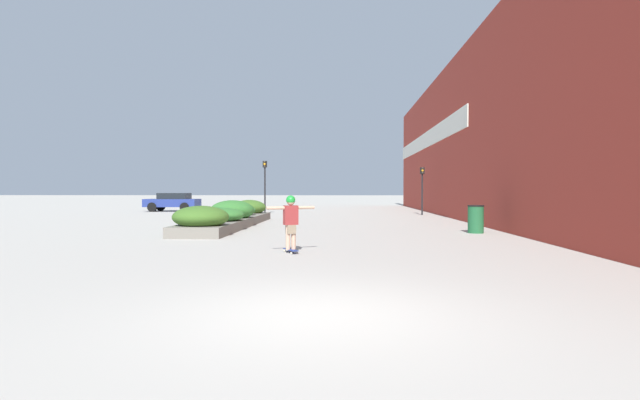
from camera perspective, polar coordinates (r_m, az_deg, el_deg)
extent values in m
plane|color=#ADA89E|center=(6.96, -0.07, -12.89)|extent=(300.00, 300.00, 0.00)
cube|color=maroon|center=(29.53, 15.96, 7.02)|extent=(0.60, 49.94, 9.46)
cube|color=silver|center=(40.46, 11.82, 6.60)|extent=(0.06, 27.59, 1.20)
cube|color=slate|center=(23.51, -10.19, -2.50)|extent=(1.95, 12.10, 0.39)
ellipsoid|color=#3D6623|center=(18.71, -13.48, -1.90)|extent=(2.05, 1.89, 0.82)
ellipsoid|color=#33702D|center=(21.38, -11.48, -1.70)|extent=(2.14, 2.10, 0.64)
ellipsoid|color=#33702D|center=(23.50, -10.00, -1.17)|extent=(2.03, 2.00, 0.94)
ellipsoid|color=#33702D|center=(26.06, -9.10, -1.20)|extent=(1.56, 1.61, 0.62)
ellipsoid|color=#3D6623|center=(28.21, -8.08, -0.84)|extent=(1.84, 1.89, 0.85)
cube|color=navy|center=(13.49, -3.36, -5.68)|extent=(0.51, 0.77, 0.01)
cylinder|color=beige|center=(13.72, -4.07, -5.81)|extent=(0.07, 0.07, 0.05)
cylinder|color=beige|center=(13.77, -3.44, -5.78)|extent=(0.07, 0.07, 0.05)
cylinder|color=beige|center=(13.22, -3.28, -6.07)|extent=(0.07, 0.07, 0.05)
cylinder|color=beige|center=(13.28, -2.63, -6.04)|extent=(0.07, 0.07, 0.05)
cylinder|color=tan|center=(13.43, -3.68, -4.27)|extent=(0.16, 0.16, 0.66)
cylinder|color=tan|center=(13.48, -3.05, -4.24)|extent=(0.16, 0.16, 0.66)
cube|color=gray|center=(13.44, -3.36, -3.35)|extent=(0.30, 0.28, 0.24)
cube|color=maroon|center=(13.41, -3.37, -1.73)|extent=(0.42, 0.34, 0.52)
cylinder|color=tan|center=(13.26, -5.12, -0.92)|extent=(0.48, 0.30, 0.09)
cylinder|color=tan|center=(13.56, -1.65, -0.87)|extent=(0.48, 0.30, 0.09)
sphere|color=tan|center=(13.40, -3.37, -0.16)|extent=(0.22, 0.22, 0.22)
sphere|color=green|center=(13.40, -3.37, 0.00)|extent=(0.25, 0.25, 0.25)
cylinder|color=#1E5B33|center=(20.46, 17.37, -2.17)|extent=(0.61, 0.61, 1.04)
cylinder|color=black|center=(20.44, 17.38, -0.63)|extent=(0.64, 0.64, 0.05)
cube|color=#BCBCC1|center=(43.46, 21.47, -0.27)|extent=(4.63, 1.70, 0.71)
cube|color=black|center=(43.51, 21.70, 0.59)|extent=(2.54, 1.50, 0.59)
cylinder|color=black|center=(42.25, 19.97, -0.78)|extent=(0.63, 0.22, 0.63)
cylinder|color=black|center=(43.80, 19.34, -0.71)|extent=(0.63, 0.22, 0.63)
cylinder|color=black|center=(43.19, 23.61, -0.76)|extent=(0.63, 0.22, 0.63)
cylinder|color=black|center=(44.71, 22.87, -0.69)|extent=(0.63, 0.22, 0.63)
cube|color=navy|center=(41.01, -16.52, -0.32)|extent=(4.11, 1.91, 0.62)
cube|color=black|center=(40.95, -16.31, 0.44)|extent=(2.26, 1.68, 0.47)
cylinder|color=black|center=(40.61, -18.64, -0.78)|extent=(0.72, 0.22, 0.72)
cylinder|color=black|center=(42.31, -17.75, -0.70)|extent=(0.72, 0.22, 0.72)
cylinder|color=black|center=(39.76, -15.22, -0.80)|extent=(0.72, 0.22, 0.72)
cylinder|color=black|center=(41.49, -14.45, -0.71)|extent=(0.72, 0.22, 0.72)
cylinder|color=black|center=(34.94, -6.31, 1.05)|extent=(0.11, 0.11, 3.26)
cube|color=black|center=(34.99, -6.32, 4.09)|extent=(0.28, 0.20, 0.45)
sphere|color=#2D2823|center=(34.88, -6.35, 4.34)|extent=(0.15, 0.15, 0.15)
sphere|color=orange|center=(34.87, -6.35, 4.10)|extent=(0.15, 0.15, 0.15)
sphere|color=#2D2823|center=(34.86, -6.35, 3.85)|extent=(0.15, 0.15, 0.15)
cylinder|color=black|center=(34.32, 11.60, 0.62)|extent=(0.11, 0.11, 2.77)
cube|color=black|center=(34.35, 11.61, 3.31)|extent=(0.28, 0.20, 0.45)
sphere|color=#2D2823|center=(34.23, 11.64, 3.57)|extent=(0.15, 0.15, 0.15)
sphere|color=orange|center=(34.23, 11.64, 3.31)|extent=(0.15, 0.15, 0.15)
sphere|color=#2D2823|center=(34.22, 11.64, 3.06)|extent=(0.15, 0.15, 0.15)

